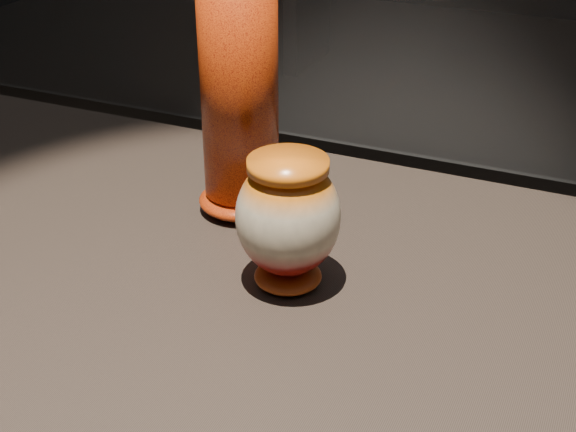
% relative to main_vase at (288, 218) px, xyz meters
% --- Properties ---
extents(main_vase, '(0.16, 0.16, 0.17)m').
position_rel_main_vase_xyz_m(main_vase, '(0.00, 0.00, 0.00)').
color(main_vase, maroon).
rests_on(main_vase, display_plinth).
extents(tall_vase, '(0.17, 0.17, 0.40)m').
position_rel_main_vase_xyz_m(tall_vase, '(-0.14, 0.15, 0.10)').
color(tall_vase, '#D6470E').
rests_on(tall_vase, display_plinth).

